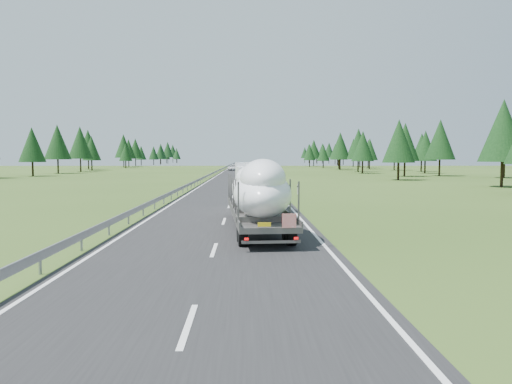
{
  "coord_description": "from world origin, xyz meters",
  "views": [
    {
      "loc": [
        1.29,
        -19.86,
        3.74
      ],
      "look_at": [
        1.83,
        6.99,
        1.87
      ],
      "focal_mm": 35.0,
      "sensor_mm": 36.0,
      "label": 1
    }
  ],
  "objects_px": {
    "boat_truck": "(256,189)",
    "distant_car_dark": "(245,166)",
    "distant_van": "(233,168)",
    "highway_sign": "(275,167)",
    "distant_car_blue": "(241,163)"
  },
  "relations": [
    {
      "from": "distant_car_dark",
      "to": "boat_truck",
      "type": "bearing_deg",
      "value": -95.34
    },
    {
      "from": "distant_van",
      "to": "distant_car_dark",
      "type": "bearing_deg",
      "value": 87.52
    },
    {
      "from": "distant_van",
      "to": "distant_car_dark",
      "type": "height_order",
      "value": "distant_van"
    },
    {
      "from": "boat_truck",
      "to": "distant_car_dark",
      "type": "height_order",
      "value": "boat_truck"
    },
    {
      "from": "distant_van",
      "to": "distant_car_dark",
      "type": "distance_m",
      "value": 43.1
    },
    {
      "from": "highway_sign",
      "to": "boat_truck",
      "type": "xyz_separation_m",
      "value": [
        -5.37,
        -72.4,
        0.17
      ]
    },
    {
      "from": "boat_truck",
      "to": "distant_van",
      "type": "height_order",
      "value": "boat_truck"
    },
    {
      "from": "highway_sign",
      "to": "distant_car_blue",
      "type": "height_order",
      "value": "highway_sign"
    },
    {
      "from": "boat_truck",
      "to": "distant_car_dark",
      "type": "relative_size",
      "value": 4.43
    },
    {
      "from": "highway_sign",
      "to": "distant_car_blue",
      "type": "bearing_deg",
      "value": 93.22
    },
    {
      "from": "distant_van",
      "to": "distant_car_blue",
      "type": "distance_m",
      "value": 108.54
    },
    {
      "from": "boat_truck",
      "to": "highway_sign",
      "type": "bearing_deg",
      "value": 85.76
    },
    {
      "from": "highway_sign",
      "to": "distant_car_dark",
      "type": "distance_m",
      "value": 82.64
    },
    {
      "from": "boat_truck",
      "to": "distant_van",
      "type": "distance_m",
      "value": 111.89
    },
    {
      "from": "distant_car_dark",
      "to": "highway_sign",
      "type": "bearing_deg",
      "value": -91.29
    }
  ]
}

